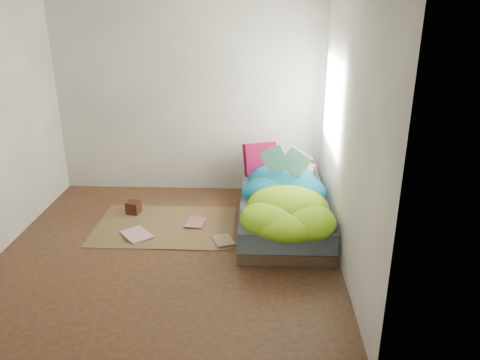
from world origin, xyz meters
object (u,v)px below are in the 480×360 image
(open_book, at_px, (286,154))
(floor_book_b, at_px, (186,222))
(wooden_box, at_px, (134,207))
(pillow_magenta, at_px, (260,159))
(bed, at_px, (283,209))
(floor_book_a, at_px, (126,238))

(open_book, relative_size, floor_book_b, 1.68)
(wooden_box, bearing_deg, pillow_magenta, 19.54)
(bed, bearing_deg, floor_book_a, -163.18)
(bed, relative_size, pillow_magenta, 4.78)
(open_book, bearing_deg, floor_book_a, -145.18)
(bed, relative_size, floor_book_a, 5.71)
(open_book, height_order, floor_book_a, open_book)
(bed, bearing_deg, wooden_box, 175.27)
(pillow_magenta, xyz_separation_m, wooden_box, (-1.55, -0.55, -0.46))
(pillow_magenta, height_order, open_book, open_book)
(pillow_magenta, relative_size, wooden_box, 2.79)
(wooden_box, bearing_deg, bed, -4.73)
(open_book, height_order, floor_book_b, open_book)
(bed, height_order, open_book, open_book)
(pillow_magenta, height_order, wooden_box, pillow_magenta)
(open_book, relative_size, floor_book_a, 1.35)
(pillow_magenta, relative_size, floor_book_a, 1.19)
(bed, height_order, pillow_magenta, pillow_magenta)
(pillow_magenta, relative_size, open_book, 0.88)
(wooden_box, xyz_separation_m, floor_book_b, (0.69, -0.26, -0.06))
(bed, xyz_separation_m, floor_book_b, (-1.13, -0.11, -0.14))
(bed, distance_m, wooden_box, 1.83)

